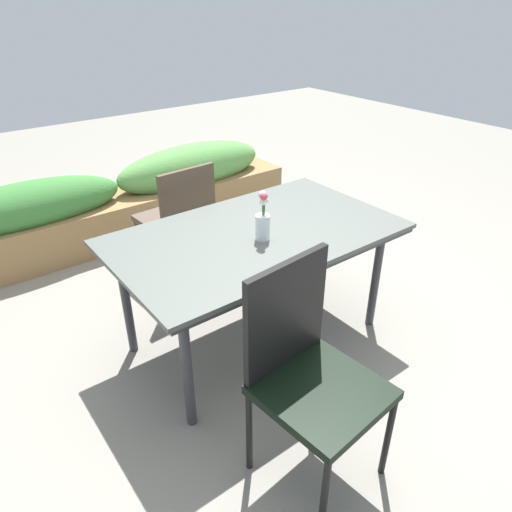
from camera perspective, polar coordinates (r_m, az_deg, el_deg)
The scene contains 6 objects.
ground_plane at distance 2.95m, azimuth 0.33°, elevation -9.11°, with size 12.00×12.00×0.00m, color gray.
dining_table at distance 2.55m, azimuth 0.00°, elevation 1.86°, with size 1.55×0.92×0.71m.
chair_near_left at distance 1.92m, azimuth 6.26°, elevation -13.10°, with size 0.49×0.49×0.97m.
chair_far_side at distance 3.22m, azimuth -9.32°, elevation 4.85°, with size 0.45×0.45×0.88m.
flower_vase at distance 2.40m, azimuth 0.84°, elevation 4.45°, with size 0.08×0.08×0.26m.
planter_box at distance 4.07m, azimuth -16.00°, elevation 6.32°, with size 3.10×0.47×0.68m.
Camera 1 is at (-1.41, -1.82, 1.84)m, focal length 32.93 mm.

